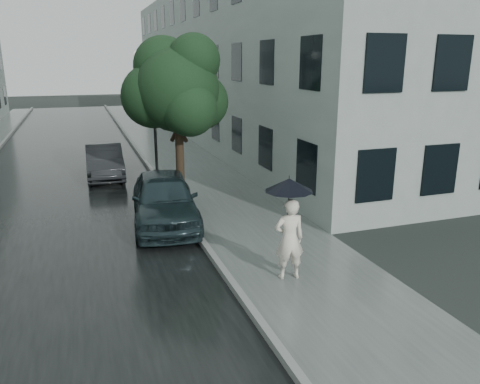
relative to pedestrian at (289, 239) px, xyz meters
name	(u,v)px	position (x,y,z in m)	size (l,w,h in m)	color
ground	(288,266)	(0.25, 0.55, -0.92)	(120.00, 120.00, 0.00)	black
sidewalk	(186,163)	(0.50, 12.55, -0.92)	(3.50, 60.00, 0.01)	slate
kerb_near	(147,164)	(-1.32, 12.55, -0.85)	(0.15, 60.00, 0.15)	slate
asphalt_road	(66,171)	(-4.82, 12.55, -0.92)	(6.85, 60.00, 0.00)	black
building_near	(239,63)	(5.72, 20.05, 3.58)	(7.02, 36.00, 9.00)	#8E9B96
pedestrian	(289,239)	(0.00, 0.00, 0.00)	(0.67, 0.44, 1.83)	beige
umbrella	(289,185)	(-0.03, 0.04, 1.22)	(1.36, 1.36, 1.39)	black
street_tree	(177,89)	(-1.06, 6.39, 2.88)	(3.49, 3.17, 5.51)	#332619
lamp_post	(150,106)	(-1.30, 10.79, 1.96)	(0.84, 0.37, 5.03)	black
car_near	(164,199)	(-1.95, 4.43, -0.15)	(1.82, 4.53, 1.54)	#1B2A2E
car_far	(105,161)	(-3.25, 10.95, -0.25)	(1.42, 4.06, 1.34)	black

